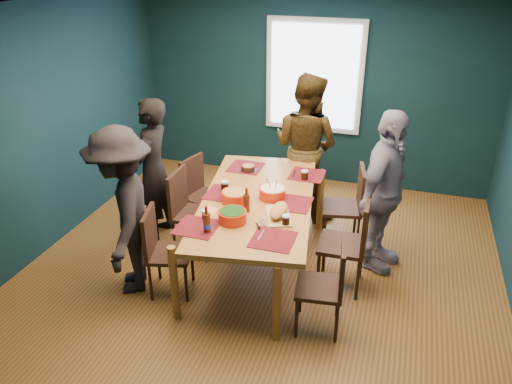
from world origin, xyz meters
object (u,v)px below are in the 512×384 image
(chair_left_mid, at_px, (187,206))
(chair_right_near, at_px, (330,280))
(person_right, at_px, (384,193))
(person_near_left, at_px, (124,212))
(person_far_left, at_px, (153,171))
(cutting_board, at_px, (278,212))
(person_back, at_px, (306,146))
(bowl_salad, at_px, (235,196))
(bowl_herbs, at_px, (232,216))
(chair_left_near, at_px, (161,246))
(bowl_dumpling, at_px, (272,192))
(dining_table, at_px, (258,205))
(chair_right_far, at_px, (351,201))
(chair_right_mid, at_px, (353,238))
(chair_left_far, at_px, (199,189))

(chair_left_mid, xyz_separation_m, chair_right_near, (1.74, -0.84, -0.04))
(person_right, distance_m, person_near_left, 2.63)
(person_far_left, height_order, cutting_board, person_far_left)
(person_back, relative_size, bowl_salad, 6.57)
(person_right, distance_m, bowl_herbs, 1.63)
(chair_left_near, bearing_deg, bowl_dumpling, 24.31)
(chair_left_near, distance_m, bowl_salad, 0.88)
(dining_table, relative_size, bowl_herbs, 8.78)
(chair_left_near, xyz_separation_m, person_back, (0.99, 2.07, 0.39))
(bowl_salad, xyz_separation_m, bowl_dumpling, (0.33, 0.20, -0.00))
(chair_right_near, relative_size, person_right, 0.52)
(dining_table, xyz_separation_m, person_far_left, (-1.35, 0.30, 0.09))
(person_back, height_order, bowl_herbs, person_back)
(person_far_left, relative_size, bowl_salad, 6.08)
(chair_right_far, xyz_separation_m, person_right, (0.36, -0.35, 0.32))
(chair_right_mid, xyz_separation_m, bowl_salad, (-1.20, -0.07, 0.31))
(chair_left_mid, height_order, chair_right_far, chair_left_mid)
(chair_right_near, xyz_separation_m, bowl_salad, (-1.09, 0.61, 0.37))
(person_back, xyz_separation_m, person_near_left, (-1.34, -2.09, -0.06))
(dining_table, height_order, bowl_salad, bowl_salad)
(chair_left_far, xyz_separation_m, person_near_left, (-0.22, -1.30, 0.33))
(person_near_left, distance_m, bowl_dumpling, 1.49)
(chair_right_mid, height_order, chair_right_near, chair_right_mid)
(chair_left_far, bearing_deg, person_far_left, -128.94)
(chair_right_far, bearing_deg, person_back, 126.05)
(person_near_left, bearing_deg, cutting_board, 80.38)
(chair_left_near, distance_m, chair_right_far, 2.20)
(cutting_board, bearing_deg, chair_left_near, 177.65)
(chair_left_far, distance_m, person_right, 2.19)
(chair_right_near, xyz_separation_m, bowl_dumpling, (-0.76, 0.80, 0.37))
(bowl_salad, bearing_deg, bowl_herbs, -74.28)
(chair_right_mid, bearing_deg, chair_right_near, -100.27)
(chair_left_far, height_order, person_right, person_right)
(dining_table, relative_size, person_right, 1.34)
(chair_left_far, height_order, person_back, person_back)
(dining_table, relative_size, person_back, 1.28)
(bowl_herbs, bearing_deg, person_near_left, -170.63)
(person_far_left, distance_m, cutting_board, 1.76)
(person_right, xyz_separation_m, bowl_herbs, (-1.32, -0.95, 0.02))
(dining_table, height_order, chair_right_near, chair_right_near)
(dining_table, xyz_separation_m, chair_right_far, (0.87, 0.78, -0.20))
(bowl_salad, distance_m, bowl_herbs, 0.41)
(chair_left_far, bearing_deg, person_right, 10.35)
(cutting_board, bearing_deg, chair_right_far, 41.15)
(chair_left_near, bearing_deg, person_far_left, 105.89)
(person_back, height_order, cutting_board, person_back)
(cutting_board, bearing_deg, person_back, 72.40)
(dining_table, height_order, cutting_board, cutting_board)
(bowl_dumpling, bearing_deg, chair_right_mid, -7.98)
(chair_right_mid, distance_m, chair_right_near, 0.69)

